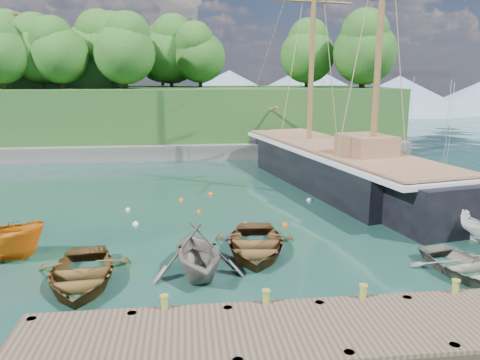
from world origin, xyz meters
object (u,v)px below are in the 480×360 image
object	(u,v)px
rowboat_1	(198,275)
rowboat_0	(81,284)
rowboat_2	(255,253)
schooner	(336,170)
rowboat_3	(469,276)

from	to	relation	value
rowboat_1	rowboat_0	bearing A→B (deg)	176.15
rowboat_2	schooner	world-z (taller)	schooner
schooner	rowboat_1	bearing A→B (deg)	-137.58
rowboat_3	rowboat_1	bearing A→B (deg)	160.66
rowboat_0	schooner	world-z (taller)	schooner
rowboat_0	rowboat_1	distance (m)	4.15
rowboat_1	rowboat_2	xyz separation A→B (m)	(2.43, 1.90, 0.00)
rowboat_3	schooner	bearing A→B (deg)	80.10
rowboat_0	rowboat_1	bearing A→B (deg)	-1.67
schooner	rowboat_2	bearing A→B (deg)	-133.91
rowboat_0	rowboat_2	size ratio (longest dim) A/B	0.97
rowboat_0	rowboat_2	distance (m)	6.93
rowboat_2	schooner	size ratio (longest dim) A/B	0.18
rowboat_1	rowboat_2	world-z (taller)	rowboat_1
rowboat_1	rowboat_2	distance (m)	3.09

